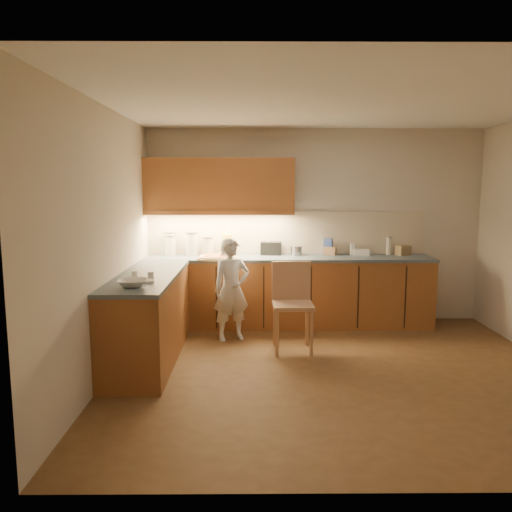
# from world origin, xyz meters

# --- Properties ---
(room) EXTENTS (4.54, 4.50, 2.62)m
(room) POSITION_xyz_m (0.00, 0.00, 1.68)
(room) COLOR brown
(room) RESTS_ON ground
(l_counter) EXTENTS (3.77, 2.62, 0.92)m
(l_counter) POSITION_xyz_m (-0.92, 1.25, 0.46)
(l_counter) COLOR #93572A
(l_counter) RESTS_ON ground
(backsplash) EXTENTS (3.75, 0.02, 0.58)m
(backsplash) POSITION_xyz_m (-0.38, 1.99, 1.21)
(backsplash) COLOR beige
(backsplash) RESTS_ON l_counter
(upper_cabinets) EXTENTS (1.95, 0.36, 0.73)m
(upper_cabinets) POSITION_xyz_m (-1.27, 1.82, 1.85)
(upper_cabinets) COLOR #93572A
(upper_cabinets) RESTS_ON ground
(pizza_on_board) EXTENTS (0.53, 0.53, 0.21)m
(pizza_on_board) POSITION_xyz_m (-1.29, 1.50, 0.94)
(pizza_on_board) COLOR tan
(pizza_on_board) RESTS_ON l_counter
(child) EXTENTS (0.52, 0.44, 1.23)m
(child) POSITION_xyz_m (-1.09, 1.07, 0.61)
(child) COLOR silver
(child) RESTS_ON ground
(wooden_chair) EXTENTS (0.45, 0.45, 0.99)m
(wooden_chair) POSITION_xyz_m (-0.39, 0.73, 0.57)
(wooden_chair) COLOR tan
(wooden_chair) RESTS_ON ground
(mixing_bowl) EXTENTS (0.28, 0.28, 0.07)m
(mixing_bowl) POSITION_xyz_m (-1.95, -0.25, 0.95)
(mixing_bowl) COLOR white
(mixing_bowl) RESTS_ON l_counter
(canister_a) EXTENTS (0.15, 0.15, 0.31)m
(canister_a) POSITION_xyz_m (-1.95, 1.89, 1.07)
(canister_a) COLOR white
(canister_a) RESTS_ON l_counter
(canister_b) EXTENTS (0.15, 0.15, 0.27)m
(canister_b) POSITION_xyz_m (-1.94, 1.86, 1.06)
(canister_b) COLOR white
(canister_b) RESTS_ON l_counter
(canister_c) EXTENTS (0.17, 0.17, 0.32)m
(canister_c) POSITION_xyz_m (-1.65, 1.82, 1.08)
(canister_c) COLOR white
(canister_c) RESTS_ON l_counter
(canister_d) EXTENTS (0.16, 0.16, 0.25)m
(canister_d) POSITION_xyz_m (-1.44, 1.83, 1.05)
(canister_d) COLOR beige
(canister_d) RESTS_ON l_counter
(oil_jug) EXTENTS (0.12, 0.10, 0.33)m
(oil_jug) POSITION_xyz_m (-1.18, 1.86, 1.07)
(oil_jug) COLOR gold
(oil_jug) RESTS_ON l_counter
(toaster) EXTENTS (0.29, 0.19, 0.18)m
(toaster) POSITION_xyz_m (-0.59, 1.88, 1.01)
(toaster) COLOR black
(toaster) RESTS_ON l_counter
(steel_pot) EXTENTS (0.16, 0.16, 0.13)m
(steel_pot) POSITION_xyz_m (-0.26, 1.83, 0.98)
(steel_pot) COLOR #A4A4A9
(steel_pot) RESTS_ON l_counter
(blue_box) EXTENTS (0.13, 0.11, 0.22)m
(blue_box) POSITION_xyz_m (0.18, 1.88, 1.03)
(blue_box) COLOR #2F478E
(blue_box) RESTS_ON l_counter
(card_box_a) EXTENTS (0.19, 0.17, 0.11)m
(card_box_a) POSITION_xyz_m (0.21, 1.87, 0.98)
(card_box_a) COLOR #977451
(card_box_a) RESTS_ON l_counter
(white_bottle) EXTENTS (0.06, 0.06, 0.16)m
(white_bottle) POSITION_xyz_m (0.50, 1.86, 1.00)
(white_bottle) COLOR silver
(white_bottle) RESTS_ON l_counter
(flat_pack) EXTENTS (0.21, 0.16, 0.08)m
(flat_pack) POSITION_xyz_m (0.62, 1.83, 0.96)
(flat_pack) COLOR silver
(flat_pack) RESTS_ON l_counter
(tall_jar) EXTENTS (0.08, 0.08, 0.24)m
(tall_jar) POSITION_xyz_m (1.00, 1.89, 1.04)
(tall_jar) COLOR beige
(tall_jar) RESTS_ON l_counter
(card_box_b) EXTENTS (0.21, 0.18, 0.13)m
(card_box_b) POSITION_xyz_m (1.18, 1.84, 0.99)
(card_box_b) COLOR #9C8054
(card_box_b) RESTS_ON l_counter
(dough_cloth) EXTENTS (0.29, 0.25, 0.02)m
(dough_cloth) POSITION_xyz_m (-1.93, -0.03, 0.93)
(dough_cloth) COLOR white
(dough_cloth) RESTS_ON l_counter
(spice_jar_a) EXTENTS (0.06, 0.06, 0.07)m
(spice_jar_a) POSITION_xyz_m (-2.03, 0.19, 0.96)
(spice_jar_a) COLOR white
(spice_jar_a) RESTS_ON l_counter
(spice_jar_b) EXTENTS (0.06, 0.06, 0.08)m
(spice_jar_b) POSITION_xyz_m (-1.85, 0.08, 0.96)
(spice_jar_b) COLOR white
(spice_jar_b) RESTS_ON l_counter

